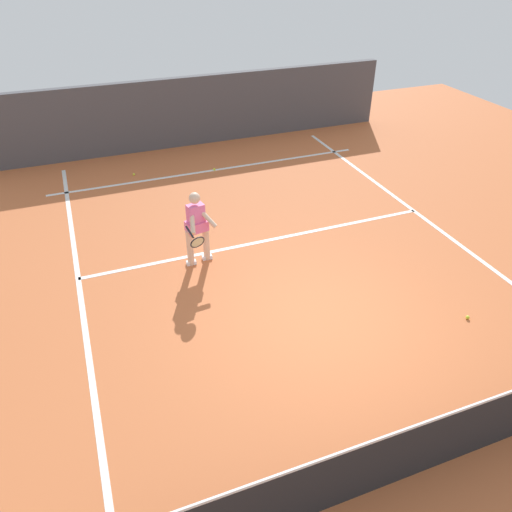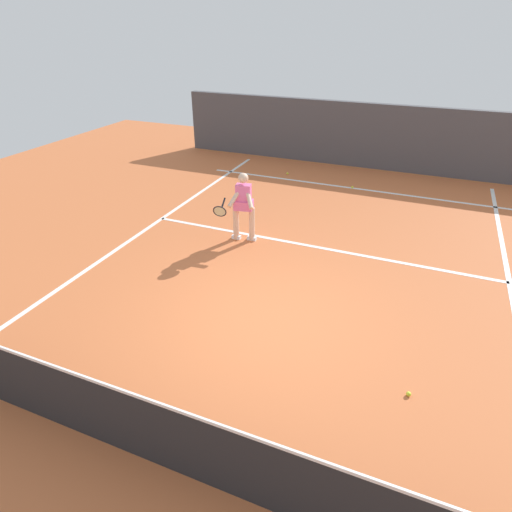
{
  "view_description": "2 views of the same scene",
  "coord_description": "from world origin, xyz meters",
  "views": [
    {
      "loc": [
        3.38,
        5.62,
        5.66
      ],
      "look_at": [
        0.85,
        -1.03,
        0.9
      ],
      "focal_mm": 34.56,
      "sensor_mm": 36.0,
      "label": 1
    },
    {
      "loc": [
        -2.05,
        5.41,
        4.42
      ],
      "look_at": [
        0.4,
        -0.52,
        0.83
      ],
      "focal_mm": 30.21,
      "sensor_mm": 36.0,
      "label": 2
    }
  ],
  "objects": [
    {
      "name": "sideline_right_marking",
      "position": [
        3.87,
        0.0,
        0.0
      ],
      "size": [
        0.1,
        16.51,
        0.01
      ],
      "primitive_type": "cube",
      "color": "white",
      "rests_on": "ground"
    },
    {
      "name": "tennis_ball_far",
      "position": [
        2.08,
        -7.2,
        0.03
      ],
      "size": [
        0.07,
        0.07,
        0.07
      ],
      "primitive_type": "sphere",
      "color": "#D1E533",
      "rests_on": "ground"
    },
    {
      "name": "service_line_marking",
      "position": [
        0.0,
        -2.77,
        0.0
      ],
      "size": [
        7.74,
        0.1,
        0.01
      ],
      "primitive_type": "cube",
      "color": "white",
      "rests_on": "ground"
    },
    {
      "name": "ground_plane",
      "position": [
        0.0,
        0.0,
        0.0
      ],
      "size": [
        24.06,
        24.06,
        0.0
      ],
      "primitive_type": "plane",
      "color": "#C66638"
    },
    {
      "name": "tennis_ball_mid",
      "position": [
        -2.37,
        0.86,
        0.03
      ],
      "size": [
        0.07,
        0.07,
        0.07
      ],
      "primitive_type": "sphere",
      "color": "#D1E533",
      "rests_on": "ground"
    },
    {
      "name": "court_net",
      "position": [
        0.0,
        2.97,
        0.53
      ],
      "size": [
        8.42,
        0.08,
        1.12
      ],
      "color": "#4C4C51",
      "rests_on": "ground"
    },
    {
      "name": "tennis_player",
      "position": [
        1.52,
        -2.48,
        0.85
      ],
      "size": [
        0.69,
        1.04,
        1.55
      ],
      "color": "beige",
      "rests_on": "ground"
    },
    {
      "name": "baseline_marking",
      "position": [
        0.0,
        -6.75,
        0.0
      ],
      "size": [
        8.74,
        0.1,
        0.01
      ],
      "primitive_type": "cube",
      "color": "white",
      "rests_on": "ground"
    },
    {
      "name": "tennis_ball_near",
      "position": [
        -0.08,
        -6.74,
        0.03
      ],
      "size": [
        0.07,
        0.07,
        0.07
      ],
      "primitive_type": "sphere",
      "color": "#D1E533",
      "rests_on": "ground"
    },
    {
      "name": "court_back_wall",
      "position": [
        0.0,
        -8.95,
        1.02
      ],
      "size": [
        12.74,
        0.24,
        2.04
      ],
      "primitive_type": "cube",
      "color": "#47474C",
      "rests_on": "ground"
    }
  ]
}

